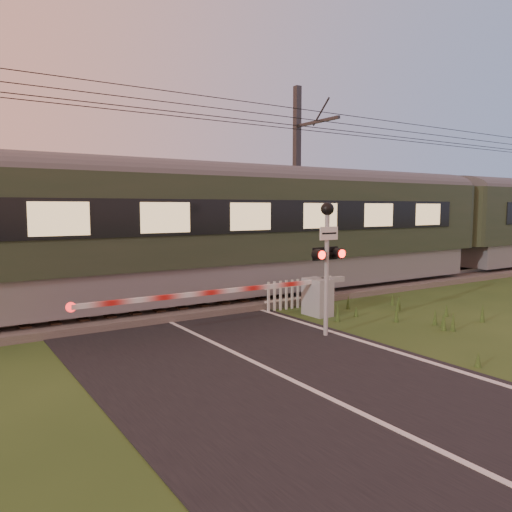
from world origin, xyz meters
TOP-DOWN VIEW (x-y plane):
  - ground at (0.00, 0.00)m, footprint 160.00×160.00m
  - road at (0.02, -0.23)m, footprint 6.00×140.00m
  - track_bed at (0.00, 6.50)m, footprint 140.00×3.40m
  - overhead_wires at (0.00, 6.50)m, footprint 120.00×0.62m
  - train at (13.28, 6.50)m, footprint 41.99×2.90m
  - boom_gate at (3.26, 3.51)m, footprint 7.38×0.77m
  - crossing_signal at (2.44, 1.74)m, footprint 0.77×0.34m
  - picket_fence at (3.96, 4.60)m, footprint 2.46×0.07m
  - catenary_mast at (7.04, 8.73)m, footprint 0.24×2.47m

SIDE VIEW (x-z plane):
  - ground at x=0.00m, z-range 0.00..0.00m
  - road at x=0.02m, z-range 0.00..0.03m
  - track_bed at x=0.00m, z-range -0.13..0.26m
  - picket_fence at x=3.96m, z-range 0.00..0.84m
  - boom_gate at x=3.26m, z-range 0.06..1.09m
  - crossing_signal at x=2.44m, z-range 0.57..3.58m
  - train at x=13.28m, z-range 0.28..4.20m
  - catenary_mast at x=7.04m, z-range 0.14..7.64m
  - overhead_wires at x=0.00m, z-range 5.41..6.04m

